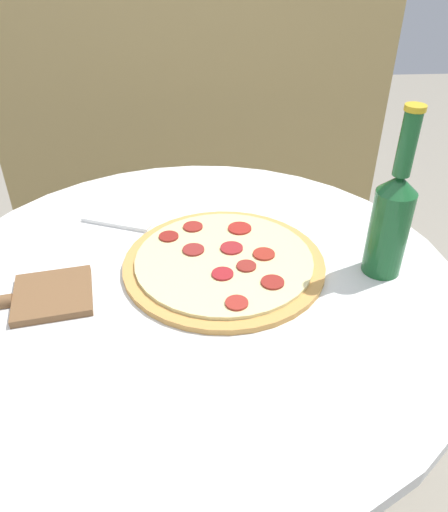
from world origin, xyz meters
name	(u,v)px	position (x,y,z in m)	size (l,w,h in m)	color
table	(198,361)	(0.00, 0.00, 0.56)	(0.86, 0.86, 0.75)	silver
fence_panel	(191,114)	(0.00, 0.90, 0.72)	(1.24, 0.04, 1.43)	tan
pizza	(224,262)	(0.05, 0.03, 0.76)	(0.33, 0.33, 0.02)	#C68E47
beer_bottle	(392,219)	(0.31, 0.00, 0.85)	(0.06, 0.06, 0.27)	#195628
pizza_paddle	(31,298)	(-0.25, -0.05, 0.76)	(0.25, 0.13, 0.02)	brown
napkin	(123,215)	(-0.13, 0.20, 0.76)	(0.16, 0.13, 0.01)	white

